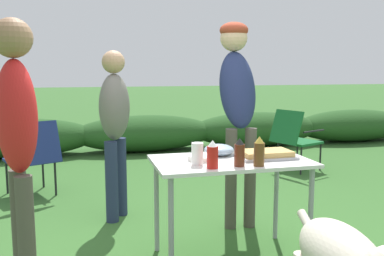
# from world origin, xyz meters

# --- Properties ---
(shrub_hedge) EXTENTS (14.40, 0.90, 0.60)m
(shrub_hedge) POSITION_xyz_m (0.00, 4.26, 0.30)
(shrub_hedge) COLOR #234C1E
(shrub_hedge) RESTS_ON ground
(folding_table) EXTENTS (1.10, 0.64, 0.74)m
(folding_table) POSITION_xyz_m (0.00, 0.00, 0.66)
(folding_table) COLOR silver
(folding_table) RESTS_ON ground
(food_tray) EXTENTS (0.40, 0.25, 0.06)m
(food_tray) POSITION_xyz_m (0.26, -0.02, 0.77)
(food_tray) COLOR #9E9EA3
(food_tray) RESTS_ON folding_table
(plate_stack) EXTENTS (0.20, 0.20, 0.04)m
(plate_stack) POSITION_xyz_m (-0.20, 0.03, 0.76)
(plate_stack) COLOR white
(plate_stack) RESTS_ON folding_table
(mixing_bowl) EXTENTS (0.22, 0.22, 0.08)m
(mixing_bowl) POSITION_xyz_m (-0.03, 0.17, 0.78)
(mixing_bowl) COLOR #99B2CC
(mixing_bowl) RESTS_ON folding_table
(paper_cup_stack) EXTENTS (0.08, 0.08, 0.15)m
(paper_cup_stack) POSITION_xyz_m (-0.27, -0.10, 0.81)
(paper_cup_stack) COLOR white
(paper_cup_stack) RESTS_ON folding_table
(beer_bottle) EXTENTS (0.07, 0.07, 0.20)m
(beer_bottle) POSITION_xyz_m (0.11, -0.24, 0.83)
(beer_bottle) COLOR brown
(beer_bottle) RESTS_ON folding_table
(ketchup_bottle) EXTENTS (0.07, 0.07, 0.18)m
(ketchup_bottle) POSITION_xyz_m (-0.21, -0.22, 0.83)
(ketchup_bottle) COLOR red
(ketchup_bottle) RESTS_ON folding_table
(bbq_sauce_bottle) EXTENTS (0.07, 0.07, 0.19)m
(bbq_sauce_bottle) POSITION_xyz_m (-0.02, -0.21, 0.83)
(bbq_sauce_bottle) COLOR #562314
(bbq_sauce_bottle) RESTS_ON folding_table
(standing_person_in_gray_fleece) EXTENTS (0.34, 0.51, 1.79)m
(standing_person_in_gray_fleece) POSITION_xyz_m (0.31, 0.71, 1.17)
(standing_person_in_gray_fleece) COLOR #4C473D
(standing_person_in_gray_fleece) RESTS_ON ground
(standing_person_in_olive_jacket) EXTENTS (0.30, 0.36, 1.65)m
(standing_person_in_olive_jacket) POSITION_xyz_m (-1.36, -0.27, 1.02)
(standing_person_in_olive_jacket) COLOR #4C473D
(standing_person_in_olive_jacket) RESTS_ON ground
(standing_person_in_navy_coat) EXTENTS (0.40, 0.43, 1.54)m
(standing_person_in_navy_coat) POSITION_xyz_m (-0.73, 1.07, 0.92)
(standing_person_in_navy_coat) COLOR #232D4C
(standing_person_in_navy_coat) RESTS_ON ground
(camp_chair_green_behind_table) EXTENTS (0.66, 0.72, 0.83)m
(camp_chair_green_behind_table) POSITION_xyz_m (-1.54, 1.97, 0.47)
(camp_chair_green_behind_table) COLOR navy
(camp_chair_green_behind_table) RESTS_ON ground
(camp_chair_near_hedge) EXTENTS (0.72, 0.65, 0.83)m
(camp_chair_near_hedge) POSITION_xyz_m (1.75, 2.35, 0.47)
(camp_chair_near_hedge) COLOR #19602D
(camp_chair_near_hedge) RESTS_ON ground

